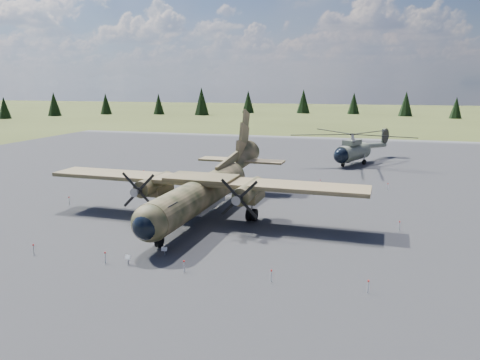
# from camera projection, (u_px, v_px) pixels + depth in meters

# --- Properties ---
(ground) EXTENTS (500.00, 500.00, 0.00)m
(ground) POSITION_uv_depth(u_px,v_px,m) (218.00, 216.00, 44.87)
(ground) COLOR #555E29
(ground) RESTS_ON ground
(apron) EXTENTS (120.00, 120.00, 0.04)m
(apron) POSITION_uv_depth(u_px,v_px,m) (245.00, 193.00, 54.30)
(apron) COLOR #5B5B60
(apron) RESTS_ON ground
(transport_plane) EXTENTS (30.69, 27.89, 10.13)m
(transport_plane) POSITION_uv_depth(u_px,v_px,m) (206.00, 186.00, 44.79)
(transport_plane) COLOR #31361D
(transport_plane) RESTS_ON ground
(helicopter_near) EXTENTS (25.66, 25.66, 4.92)m
(helicopter_near) POSITION_uv_depth(u_px,v_px,m) (354.00, 142.00, 72.71)
(helicopter_near) COLOR gray
(helicopter_near) RESTS_ON ground
(info_placard_left) EXTENTS (0.48, 0.31, 0.71)m
(info_placard_left) POSITION_uv_depth(u_px,v_px,m) (128.00, 258.00, 32.90)
(info_placard_left) COLOR gray
(info_placard_left) RESTS_ON ground
(info_placard_right) EXTENTS (0.44, 0.24, 0.67)m
(info_placard_right) POSITION_uv_depth(u_px,v_px,m) (164.00, 250.00, 34.59)
(info_placard_right) COLOR gray
(info_placard_right) RESTS_ON ground
(barrier_fence) EXTENTS (33.12, 29.62, 0.85)m
(barrier_fence) POSITION_uv_depth(u_px,v_px,m) (214.00, 211.00, 44.82)
(barrier_fence) COLOR silver
(barrier_fence) RESTS_ON ground
(treeline) EXTENTS (315.40, 318.19, 10.94)m
(treeline) POSITION_uv_depth(u_px,v_px,m) (195.00, 175.00, 40.67)
(treeline) COLOR black
(treeline) RESTS_ON ground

